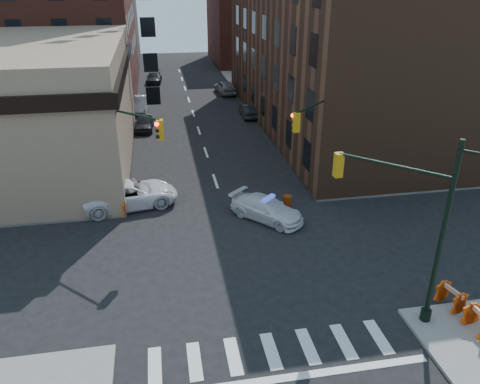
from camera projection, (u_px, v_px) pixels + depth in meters
name	position (u px, v px, depth m)	size (l,w,h in m)	color
ground	(240.00, 257.00, 24.36)	(140.00, 140.00, 0.00)	black
sidewalk_ne	(377.00, 93.00, 57.20)	(34.00, 54.50, 0.15)	gray
commercial_row_ne	(335.00, 49.00, 43.52)	(14.00, 34.00, 14.00)	#533421
filler_nw	(71.00, 11.00, 73.64)	(20.00, 18.00, 16.00)	#51453C
filler_ne	(262.00, 24.00, 75.74)	(16.00, 16.00, 12.00)	#5D291D
signal_pole_se	(415.00, 219.00, 18.45)	(5.40, 5.27, 8.00)	black
signal_pole_nw	(121.00, 151.00, 26.34)	(3.58, 3.67, 8.00)	black
signal_pole_ne	(320.00, 139.00, 28.23)	(3.67, 3.58, 8.00)	black
tree_ne_near	(268.00, 81.00, 47.25)	(3.00, 3.00, 4.85)	black
tree_ne_far	(252.00, 67.00, 54.38)	(3.00, 3.00, 4.85)	black
police_car	(267.00, 209.00, 27.87)	(1.89, 4.64, 1.35)	white
pickup	(130.00, 194.00, 29.37)	(2.76, 5.98, 1.66)	white
parked_car_wnear	(144.00, 123.00, 43.87)	(1.61, 4.01, 1.37)	black
parked_car_wfar	(140.00, 104.00, 49.71)	(1.67, 4.79, 1.58)	#9B9DA4
parked_car_wdeep	(154.00, 78.00, 62.80)	(1.92, 4.73, 1.37)	black
parked_car_enear	(249.00, 111.00, 47.84)	(1.41, 4.04, 1.33)	black
parked_car_efar	(225.00, 87.00, 56.97)	(1.92, 4.78, 1.63)	gray
pedestrian_a	(88.00, 199.00, 28.13)	(0.68, 0.45, 1.88)	black
pedestrian_b	(84.00, 181.00, 30.88)	(0.80, 0.63, 1.65)	black
pedestrian_c	(5.00, 203.00, 27.79)	(1.05, 0.44, 1.79)	#1F252E
barrel_road	(287.00, 203.00, 29.04)	(0.54, 0.54, 0.96)	red
barrel_bank	(135.00, 190.00, 30.57)	(0.62, 0.62, 1.10)	red
barricade_se_a	(451.00, 297.00, 20.35)	(1.28, 0.64, 0.96)	#C36009
barricade_se_b	(479.00, 322.00, 18.89)	(1.33, 0.67, 1.00)	#CC6709
barricade_nw_a	(117.00, 208.00, 28.15)	(1.20, 0.60, 0.90)	orange
barricade_nw_b	(30.00, 198.00, 29.30)	(1.27, 0.63, 0.95)	#E94F0B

